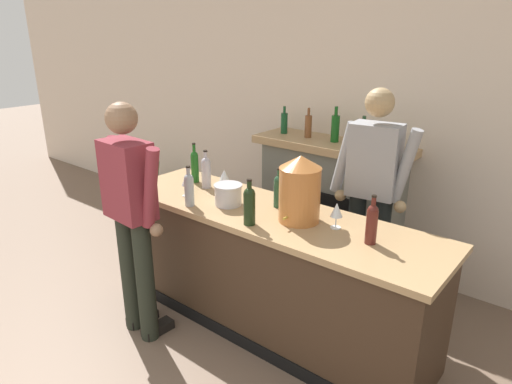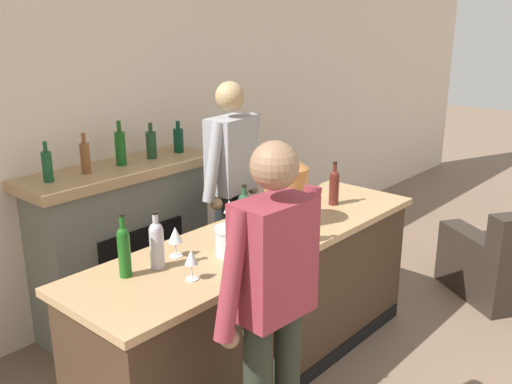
{
  "view_description": "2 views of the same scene",
  "coord_description": "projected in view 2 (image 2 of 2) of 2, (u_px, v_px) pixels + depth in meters",
  "views": [
    {
      "loc": [
        1.89,
        0.37,
        2.18
      ],
      "look_at": [
        -0.16,
        2.9,
        1.0
      ],
      "focal_mm": 32.0,
      "sensor_mm": 36.0,
      "label": 1
    },
    {
      "loc": [
        -2.38,
        0.63,
        2.23
      ],
      "look_at": [
        0.27,
        2.97,
        1.13
      ],
      "focal_mm": 40.0,
      "sensor_mm": 36.0,
      "label": 2
    }
  ],
  "objects": [
    {
      "name": "wine_bottle_chardonnay_pale",
      "position": [
        232.0,
        251.0,
        2.89
      ],
      "size": [
        0.07,
        0.07,
        0.3
      ],
      "color": "#9FACB3",
      "rests_on": "bar_counter"
    },
    {
      "name": "wine_glass_back_row",
      "position": [
        191.0,
        258.0,
        2.85
      ],
      "size": [
        0.07,
        0.07,
        0.16
      ],
      "color": "silver",
      "rests_on": "bar_counter"
    },
    {
      "name": "wine_bottle_cabernet_heavy",
      "position": [
        157.0,
        243.0,
        2.98
      ],
      "size": [
        0.08,
        0.08,
        0.31
      ],
      "color": "#B0AFB9",
      "rests_on": "bar_counter"
    },
    {
      "name": "fireplace_stone",
      "position": [
        124.0,
        243.0,
        4.19
      ],
      "size": [
        1.46,
        0.52,
        1.53
      ],
      "color": "slate",
      "rests_on": "ground_plane"
    },
    {
      "name": "bar_counter",
      "position": [
        261.0,
        304.0,
        3.62
      ],
      "size": [
        2.55,
        0.73,
        0.95
      ],
      "color": "#3D2B1C",
      "rests_on": "ground_plane"
    },
    {
      "name": "person_bartender",
      "position": [
        232.0,
        189.0,
        4.22
      ],
      "size": [
        0.65,
        0.34,
        1.79
      ],
      "color": "black",
      "rests_on": "ground_plane"
    },
    {
      "name": "wine_bottle_riesling_slim",
      "position": [
        124.0,
        249.0,
        2.88
      ],
      "size": [
        0.06,
        0.06,
        0.34
      ],
      "color": "#195719",
      "rests_on": "bar_counter"
    },
    {
      "name": "wine_bottle_burgundy_dark",
      "position": [
        244.0,
        210.0,
        3.51
      ],
      "size": [
        0.08,
        0.08,
        0.29
      ],
      "color": "#21462C",
      "rests_on": "bar_counter"
    },
    {
      "name": "ice_bucket_steel",
      "position": [
        233.0,
        241.0,
        3.18
      ],
      "size": [
        0.21,
        0.21,
        0.16
      ],
      "color": "silver",
      "rests_on": "bar_counter"
    },
    {
      "name": "person_customer",
      "position": [
        272.0,
        310.0,
        2.56
      ],
      "size": [
        0.66,
        0.32,
        1.74
      ],
      "color": "#24291F",
      "rests_on": "ground_plane"
    },
    {
      "name": "armchair_black",
      "position": [
        510.0,
        266.0,
        4.66
      ],
      "size": [
        1.08,
        1.08,
        0.8
      ],
      "color": "#2B231C",
      "rests_on": "ground_plane"
    },
    {
      "name": "wine_bottle_rose_blush",
      "position": [
        296.0,
        221.0,
        3.3
      ],
      "size": [
        0.08,
        0.08,
        0.31
      ],
      "color": "black",
      "rests_on": "bar_counter"
    },
    {
      "name": "wine_glass_front_right",
      "position": [
        175.0,
        236.0,
        3.13
      ],
      "size": [
        0.08,
        0.08,
        0.17
      ],
      "color": "silver",
      "rests_on": "bar_counter"
    },
    {
      "name": "wine_bottle_merlot_tall",
      "position": [
        334.0,
        186.0,
        3.99
      ],
      "size": [
        0.07,
        0.07,
        0.31
      ],
      "color": "#501D18",
      "rests_on": "bar_counter"
    },
    {
      "name": "wine_glass_front_left",
      "position": [
        229.0,
        207.0,
        3.57
      ],
      "size": [
        0.07,
        0.07,
        0.18
      ],
      "color": "silver",
      "rests_on": "bar_counter"
    },
    {
      "name": "wall_back_panel",
      "position": [
        108.0,
        136.0,
        4.21
      ],
      "size": [
        12.0,
        0.07,
        2.75
      ],
      "color": "beige",
      "rests_on": "ground_plane"
    },
    {
      "name": "copper_dispenser",
      "position": [
        286.0,
        189.0,
        3.59
      ],
      "size": [
        0.28,
        0.32,
        0.46
      ],
      "color": "#BA6E34",
      "rests_on": "bar_counter"
    },
    {
      "name": "wine_glass_mid_counter",
      "position": [
        303.0,
        195.0,
        3.84
      ],
      "size": [
        0.08,
        0.08,
        0.17
      ],
      "color": "silver",
      "rests_on": "bar_counter"
    }
  ]
}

